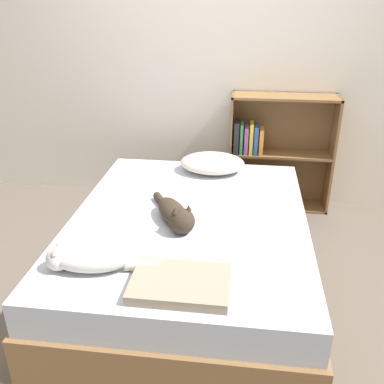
{
  "coord_description": "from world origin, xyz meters",
  "views": [
    {
      "loc": [
        0.31,
        -2.28,
        1.73
      ],
      "look_at": [
        0.0,
        0.14,
        0.57
      ],
      "focal_mm": 40.0,
      "sensor_mm": 36.0,
      "label": 1
    }
  ],
  "objects_px": {
    "bed": "(189,250)",
    "pillow": "(212,163)",
    "cat_dark": "(175,215)",
    "bookshelf": "(275,149)",
    "cat_light": "(88,259)"
  },
  "relations": [
    {
      "from": "cat_dark",
      "to": "bookshelf",
      "type": "bearing_deg",
      "value": 124.58
    },
    {
      "from": "bed",
      "to": "cat_dark",
      "type": "bearing_deg",
      "value": -123.61
    },
    {
      "from": "bed",
      "to": "cat_light",
      "type": "distance_m",
      "value": 0.8
    },
    {
      "from": "bed",
      "to": "pillow",
      "type": "relative_size",
      "value": 3.88
    },
    {
      "from": "pillow",
      "to": "cat_light",
      "type": "bearing_deg",
      "value": -110.48
    },
    {
      "from": "pillow",
      "to": "cat_light",
      "type": "height_order",
      "value": "cat_light"
    },
    {
      "from": "cat_dark",
      "to": "pillow",
      "type": "bearing_deg",
      "value": 140.76
    },
    {
      "from": "cat_dark",
      "to": "bookshelf",
      "type": "xyz_separation_m",
      "value": [
        0.64,
        1.31,
        -0.03
      ]
    },
    {
      "from": "pillow",
      "to": "cat_dark",
      "type": "relative_size",
      "value": 0.97
    },
    {
      "from": "bed",
      "to": "cat_light",
      "type": "relative_size",
      "value": 3.35
    },
    {
      "from": "bed",
      "to": "cat_light",
      "type": "bearing_deg",
      "value": -124.8
    },
    {
      "from": "pillow",
      "to": "cat_dark",
      "type": "xyz_separation_m",
      "value": [
        -0.15,
        -0.84,
        -0.01
      ]
    },
    {
      "from": "pillow",
      "to": "cat_dark",
      "type": "bearing_deg",
      "value": -99.92
    },
    {
      "from": "cat_light",
      "to": "bookshelf",
      "type": "relative_size",
      "value": 0.58
    },
    {
      "from": "cat_light",
      "to": "pillow",
      "type": "bearing_deg",
      "value": -116.5
    }
  ]
}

